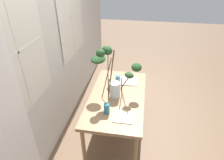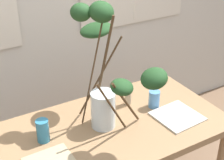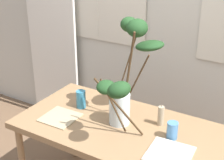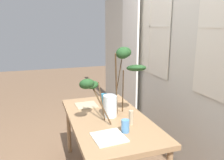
{
  "view_description": "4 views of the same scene",
  "coord_description": "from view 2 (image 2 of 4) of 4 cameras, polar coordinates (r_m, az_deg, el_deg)",
  "views": [
    {
      "loc": [
        -2.32,
        -0.32,
        2.41
      ],
      "look_at": [
        -0.01,
        0.07,
        1.0
      ],
      "focal_mm": 31.88,
      "sensor_mm": 36.0,
      "label": 1
    },
    {
      "loc": [
        -0.84,
        -1.47,
        1.98
      ],
      "look_at": [
        0.02,
        -0.0,
        1.05
      ],
      "focal_mm": 54.58,
      "sensor_mm": 36.0,
      "label": 2
    },
    {
      "loc": [
        1.01,
        -1.78,
        2.01
      ],
      "look_at": [
        -0.09,
        0.05,
        1.04
      ],
      "focal_mm": 54.43,
      "sensor_mm": 36.0,
      "label": 3
    },
    {
      "loc": [
        2.1,
        -0.67,
        1.66
      ],
      "look_at": [
        -0.04,
        0.06,
        1.12
      ],
      "focal_mm": 35.87,
      "sensor_mm": 36.0,
      "label": 4
    }
  ],
  "objects": [
    {
      "name": "drinking_glass_blue_right",
      "position": [
        2.28,
        7.07,
        -3.19
      ],
      "size": [
        0.07,
        0.07,
        0.12
      ],
      "primitive_type": "cylinder",
      "color": "#4C84BC",
      "rests_on": "dining_table"
    },
    {
      "name": "drinking_glass_blue_left",
      "position": [
        2.0,
        -11.52,
        -8.32
      ],
      "size": [
        0.07,
        0.07,
        0.14
      ],
      "primitive_type": "cylinder",
      "color": "teal",
      "rests_on": "dining_table"
    },
    {
      "name": "dining_table",
      "position": [
        2.14,
        -0.49,
        -9.24
      ],
      "size": [
        1.46,
        0.78,
        0.73
      ],
      "color": "#93704C",
      "rests_on": "ground"
    },
    {
      "name": "vase_with_branches",
      "position": [
        1.96,
        -0.95,
        1.84
      ],
      "size": [
        0.37,
        0.76,
        0.77
      ],
      "color": "silver",
      "rests_on": "dining_table"
    },
    {
      "name": "pillar_candle",
      "position": [
        2.28,
        2.71,
        -2.51
      ],
      "size": [
        0.04,
        0.04,
        0.16
      ],
      "color": "tan",
      "rests_on": "dining_table"
    },
    {
      "name": "plate_square_right",
      "position": [
        2.23,
        10.87,
        -5.98
      ],
      "size": [
        0.29,
        0.29,
        0.01
      ],
      "primitive_type": "cube",
      "rotation": [
        0.0,
        0.0,
        0.07
      ],
      "color": "silver",
      "rests_on": "dining_table"
    }
  ]
}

